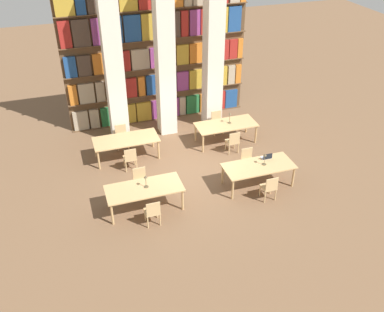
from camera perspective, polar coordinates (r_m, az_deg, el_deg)
name	(u,v)px	position (r m, az deg, el deg)	size (l,w,h in m)	color
ground_plane	(191,171)	(14.55, -0.18, -1.96)	(40.00, 40.00, 0.00)	brown
bookshelf_bank	(157,54)	(16.82, -4.65, 13.41)	(7.15, 0.35, 5.50)	brown
pillar_left	(113,63)	(15.36, -10.47, 12.11)	(0.64, 0.64, 6.00)	silver
pillar_center	(165,57)	(15.70, -3.65, 13.03)	(0.64, 0.64, 6.00)	silver
pillar_right	(213,52)	(16.23, 2.85, 13.73)	(0.64, 0.64, 6.00)	silver
reading_table_0	(144,190)	(12.63, -6.39, -4.49)	(2.25, 1.00, 0.76)	tan
chair_0	(153,212)	(12.17, -5.27, -7.40)	(0.42, 0.40, 0.86)	tan
chair_1	(140,181)	(13.38, -6.89, -3.26)	(0.42, 0.40, 0.86)	tan
desk_lamp_0	(146,179)	(12.45, -6.19, -3.12)	(0.14, 0.14, 0.41)	brown
reading_table_1	(259,167)	(13.65, 8.87, -1.51)	(2.25, 1.00, 0.76)	tan
chair_2	(269,187)	(13.23, 10.28, -4.10)	(0.42, 0.40, 0.86)	tan
chair_3	(248,160)	(14.35, 7.45, -0.56)	(0.42, 0.40, 0.86)	tan
desk_lamp_1	(265,157)	(13.55, 9.68, -0.18)	(0.14, 0.14, 0.40)	brown
laptop	(266,157)	(13.99, 9.90, -0.16)	(0.32, 0.22, 0.21)	silver
reading_table_2	(126,141)	(15.05, -8.79, 2.01)	(2.25, 1.00, 0.76)	tan
chair_4	(130,158)	(14.50, -8.25, -0.25)	(0.42, 0.40, 0.86)	tan
chair_5	(122,136)	(15.83, -9.37, 2.68)	(0.42, 0.40, 0.86)	tan
reading_table_3	(226,126)	(15.87, 4.55, 4.05)	(2.25, 1.00, 0.76)	tan
chair_6	(233,141)	(15.35, 5.48, 1.96)	(0.42, 0.40, 0.86)	tan
chair_7	(217,122)	(16.60, 3.37, 4.60)	(0.42, 0.40, 0.86)	tan
desk_lamp_2	(230,116)	(15.79, 5.06, 5.32)	(0.14, 0.14, 0.43)	brown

